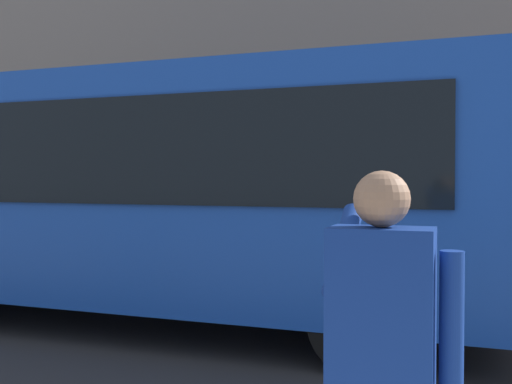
# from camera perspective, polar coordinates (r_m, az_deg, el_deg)

# --- Properties ---
(ground_plane) EXTENTS (60.00, 60.00, 0.00)m
(ground_plane) POSITION_cam_1_polar(r_m,az_deg,el_deg) (7.06, 6.90, -13.59)
(ground_plane) COLOR #2B2B2D
(red_bus) EXTENTS (9.05, 2.54, 3.08)m
(red_bus) POSITION_cam_1_polar(r_m,az_deg,el_deg) (7.66, -11.22, 0.31)
(red_bus) COLOR #1947AD
(red_bus) RESTS_ON ground_plane
(pedestrian_photographer) EXTENTS (0.53, 0.52, 1.70)m
(pedestrian_photographer) POSITION_cam_1_polar(r_m,az_deg,el_deg) (2.46, 11.92, -14.72)
(pedestrian_photographer) COLOR #1E2347
(pedestrian_photographer) RESTS_ON sidewalk_curb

